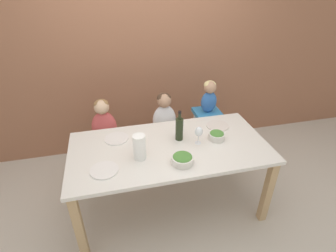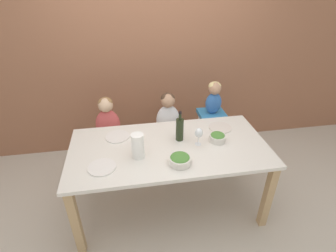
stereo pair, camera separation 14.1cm
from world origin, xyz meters
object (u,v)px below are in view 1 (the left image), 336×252
(paper_towel_roll, at_px, (139,147))
(dinner_plate_front_left, at_px, (104,170))
(salad_bowl_small, at_px, (217,135))
(dinner_plate_back_right, at_px, (218,126))
(person_child_left, at_px, (104,121))
(person_child_center, at_px, (164,114))
(person_baby_right, at_px, (209,95))
(dinner_plate_back_left, at_px, (116,139))
(chair_far_left, at_px, (107,146))
(chair_right_highchair, at_px, (207,123))
(wine_bottle, at_px, (179,128))
(salad_bowl_large, at_px, (182,159))
(wine_glass_near, at_px, (199,132))
(chair_far_center, at_px, (164,139))

(paper_towel_roll, distance_m, dinner_plate_front_left, 0.35)
(salad_bowl_small, relative_size, dinner_plate_back_right, 0.67)
(person_child_left, xyz_separation_m, person_child_center, (0.69, 0.00, 0.00))
(person_baby_right, relative_size, dinner_plate_back_left, 1.68)
(dinner_plate_back_left, bearing_deg, dinner_plate_back_right, -0.29)
(chair_far_left, xyz_separation_m, chair_right_highchair, (1.24, 0.00, 0.15))
(wine_bottle, relative_size, salad_bowl_small, 1.93)
(person_child_center, bearing_deg, dinner_plate_front_left, -128.38)
(person_baby_right, relative_size, salad_bowl_large, 2.05)
(chair_far_left, distance_m, person_child_left, 0.35)
(chair_far_left, distance_m, salad_bowl_small, 1.32)
(chair_far_left, height_order, salad_bowl_large, salad_bowl_large)
(person_child_center, height_order, wine_glass_near, person_child_center)
(person_child_left, height_order, dinner_plate_back_left, person_child_left)
(wine_glass_near, xyz_separation_m, dinner_plate_back_left, (-0.75, 0.25, -0.12))
(chair_right_highchair, distance_m, salad_bowl_large, 1.15)
(paper_towel_roll, height_order, dinner_plate_front_left, paper_towel_roll)
(chair_right_highchair, bearing_deg, salad_bowl_large, -122.45)
(person_child_left, bearing_deg, person_baby_right, 0.02)
(chair_far_left, xyz_separation_m, salad_bowl_small, (1.06, -0.67, 0.42))
(chair_far_left, height_order, dinner_plate_back_right, dinner_plate_back_right)
(salad_bowl_small, height_order, dinner_plate_back_right, salad_bowl_small)
(salad_bowl_large, distance_m, dinner_plate_front_left, 0.65)
(chair_far_left, bearing_deg, salad_bowl_small, -32.32)
(wine_glass_near, bearing_deg, chair_right_highchair, 61.81)
(paper_towel_roll, distance_m, salad_bowl_large, 0.38)
(wine_bottle, bearing_deg, salad_bowl_small, -13.71)
(dinner_plate_front_left, bearing_deg, dinner_plate_back_right, 20.62)
(person_child_left, xyz_separation_m, paper_towel_roll, (0.30, -0.79, 0.14))
(chair_far_center, relative_size, dinner_plate_back_left, 2.02)
(dinner_plate_back_left, bearing_deg, chair_right_highchair, 21.52)
(salad_bowl_large, distance_m, dinner_plate_back_right, 0.73)
(chair_far_left, relative_size, dinner_plate_back_left, 2.02)
(wine_bottle, bearing_deg, dinner_plate_front_left, -156.95)
(person_baby_right, bearing_deg, dinner_plate_back_right, -98.72)
(chair_far_left, relative_size, salad_bowl_small, 2.99)
(person_child_center, height_order, salad_bowl_small, person_child_center)
(chair_far_left, bearing_deg, paper_towel_roll, -69.44)
(dinner_plate_back_left, bearing_deg, person_baby_right, 21.60)
(person_child_center, bearing_deg, dinner_plate_back_right, -43.39)
(dinner_plate_back_left, bearing_deg, chair_far_left, 104.56)
(chair_right_highchair, relative_size, salad_bowl_small, 4.45)
(wine_glass_near, height_order, salad_bowl_small, wine_glass_near)
(chair_right_highchair, xyz_separation_m, wine_bottle, (-0.53, -0.59, 0.35))
(chair_right_highchair, bearing_deg, chair_far_left, 180.00)
(person_baby_right, relative_size, wine_bottle, 1.29)
(wine_bottle, height_order, salad_bowl_small, wine_bottle)
(wine_bottle, height_order, wine_glass_near, wine_bottle)
(person_child_center, bearing_deg, wine_bottle, -88.55)
(chair_far_center, bearing_deg, person_baby_right, 0.18)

